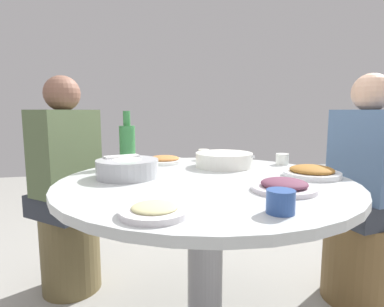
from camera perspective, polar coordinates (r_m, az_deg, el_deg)
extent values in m
cylinder|color=#99999E|center=(1.42, 2.40, -19.37)|extent=(0.15, 0.15, 0.68)
cylinder|color=silver|center=(1.30, 2.49, -5.34)|extent=(1.20, 1.20, 0.03)
cylinder|color=#B2B5BA|center=(1.35, -11.67, -2.67)|extent=(0.26, 0.26, 0.08)
ellipsoid|color=white|center=(1.35, -11.67, -2.51)|extent=(0.21, 0.21, 0.08)
cube|color=white|center=(1.41, -12.65, -0.52)|extent=(0.16, 0.10, 0.01)
cylinder|color=white|center=(1.58, 5.84, -1.14)|extent=(0.28, 0.28, 0.07)
cylinder|color=black|center=(1.58, 5.83, -1.38)|extent=(0.25, 0.25, 0.05)
cylinder|color=silver|center=(1.58, 5.85, -0.25)|extent=(0.25, 0.20, 0.01)
cylinder|color=white|center=(1.70, -5.07, -1.39)|extent=(0.22, 0.22, 0.02)
ellipsoid|color=#C1773D|center=(1.70, -5.07, -0.89)|extent=(0.16, 0.16, 0.03)
cylinder|color=silver|center=(0.87, -6.80, -10.44)|extent=(0.19, 0.19, 0.02)
ellipsoid|color=#C7C188|center=(0.86, -6.81, -9.69)|extent=(0.13, 0.13, 0.02)
cylinder|color=white|center=(1.44, 20.93, -3.51)|extent=(0.24, 0.24, 0.02)
ellipsoid|color=#9A6428|center=(1.43, 20.96, -2.77)|extent=(0.18, 0.18, 0.04)
cylinder|color=silver|center=(1.15, 16.40, -6.15)|extent=(0.23, 0.23, 0.02)
ellipsoid|color=#633348|center=(1.15, 16.44, -5.28)|extent=(0.16, 0.16, 0.04)
cylinder|color=#398444|center=(1.59, -11.66, 1.27)|extent=(0.08, 0.08, 0.21)
cylinder|color=#398444|center=(1.58, -11.80, 6.28)|extent=(0.04, 0.04, 0.07)
cylinder|color=#2B4D93|center=(0.90, 15.82, -8.41)|extent=(0.08, 0.08, 0.07)
cylinder|color=white|center=(1.71, 16.09, -0.98)|extent=(0.07, 0.07, 0.06)
cylinder|color=silver|center=(1.80, 2.14, -0.18)|extent=(0.06, 0.06, 0.06)
cylinder|color=brown|center=(2.00, 28.06, -16.69)|extent=(0.37, 0.37, 0.44)
cube|color=#2D333D|center=(1.90, 28.61, -8.89)|extent=(0.39, 0.37, 0.12)
cube|color=slate|center=(1.84, 29.20, -0.20)|extent=(0.25, 0.37, 0.46)
sphere|color=#E3B293|center=(1.83, 29.86, 9.62)|extent=(0.19, 0.19, 0.19)
cylinder|color=brown|center=(2.00, -21.18, -16.27)|extent=(0.32, 0.32, 0.44)
cube|color=#2D333D|center=(1.90, -21.61, -8.46)|extent=(0.47, 0.47, 0.12)
cube|color=#576844|center=(1.84, -22.06, 0.23)|extent=(0.38, 0.39, 0.46)
sphere|color=brown|center=(1.83, -22.57, 10.05)|extent=(0.19, 0.19, 0.19)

